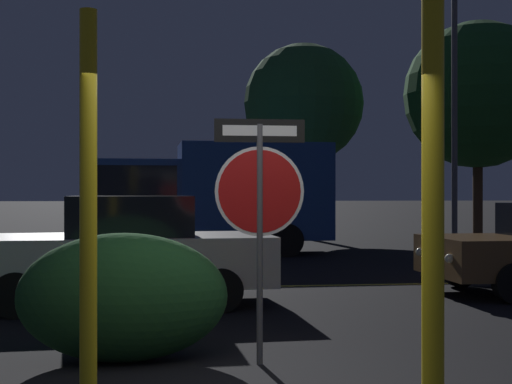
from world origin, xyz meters
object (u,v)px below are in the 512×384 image
at_px(passing_car_2, 123,252).
at_px(delivery_truck, 206,194).
at_px(yellow_pole_left, 88,212).
at_px(stop_sign, 260,192).
at_px(hedge_bush_2, 123,297).
at_px(yellow_pole_right, 433,202).
at_px(street_lamp, 454,53).
at_px(tree_1, 478,95).
at_px(tree_0, 304,104).

xyz_separation_m(passing_car_2, delivery_truck, (1.63, 8.37, 0.82)).
height_order(yellow_pole_left, delivery_truck, yellow_pole_left).
bearing_deg(stop_sign, hedge_bush_2, 168.38).
height_order(stop_sign, yellow_pole_left, yellow_pole_left).
distance_m(yellow_pole_left, delivery_truck, 13.59).
distance_m(stop_sign, yellow_pole_right, 1.96).
bearing_deg(street_lamp, hedge_bush_2, -124.74).
xyz_separation_m(yellow_pole_right, delivery_truck, (-0.98, 13.77, 0.03)).
relative_size(stop_sign, tree_1, 0.32).
bearing_deg(delivery_truck, hedge_bush_2, 171.18).
xyz_separation_m(stop_sign, tree_0, (3.87, 18.11, 3.13)).
distance_m(passing_car_2, delivery_truck, 8.57).
relative_size(yellow_pole_left, yellow_pole_right, 0.96).
height_order(hedge_bush_2, street_lamp, street_lamp).
bearing_deg(yellow_pole_right, tree_0, 81.99).
relative_size(hedge_bush_2, passing_car_2, 0.45).
xyz_separation_m(passing_car_2, tree_1, (10.80, 12.01, 4.08)).
bearing_deg(delivery_truck, passing_car_2, 166.91).
xyz_separation_m(yellow_pole_right, tree_1, (8.19, 17.41, 3.29)).
distance_m(yellow_pole_right, hedge_bush_2, 3.17).
bearing_deg(hedge_bush_2, tree_0, 73.89).
relative_size(hedge_bush_2, street_lamp, 0.26).
height_order(yellow_pole_left, street_lamp, street_lamp).
bearing_deg(hedge_bush_2, delivery_truck, 83.27).
bearing_deg(hedge_bush_2, passing_car_2, 93.65).
distance_m(stop_sign, delivery_truck, 12.14).
relative_size(yellow_pole_left, tree_1, 0.41).
distance_m(hedge_bush_2, street_lamp, 15.32).
distance_m(yellow_pole_left, street_lamp, 16.45).
distance_m(yellow_pole_right, passing_car_2, 6.04).
height_order(yellow_pole_left, passing_car_2, yellow_pole_left).
bearing_deg(hedge_bush_2, yellow_pole_right, -38.31).
relative_size(delivery_truck, street_lamp, 0.81).
distance_m(stop_sign, hedge_bush_2, 1.66).
height_order(stop_sign, hedge_bush_2, stop_sign).
height_order(delivery_truck, street_lamp, street_lamp).
bearing_deg(street_lamp, tree_0, 117.82).
height_order(tree_0, tree_1, tree_1).
xyz_separation_m(yellow_pole_right, tree_0, (2.78, 19.74, 3.21)).
height_order(yellow_pole_right, passing_car_2, yellow_pole_right).
height_order(yellow_pole_right, delivery_truck, yellow_pole_right).
height_order(yellow_pole_left, tree_1, tree_1).
xyz_separation_m(hedge_bush_2, delivery_truck, (1.40, 11.89, 0.97)).
bearing_deg(tree_0, hedge_bush_2, -106.11).
bearing_deg(passing_car_2, hedge_bush_2, -179.57).
bearing_deg(yellow_pole_left, tree_1, 57.97).
relative_size(yellow_pole_left, hedge_bush_2, 1.48).
relative_size(yellow_pole_left, tree_0, 0.43).
bearing_deg(hedge_bush_2, stop_sign, -11.00).
relative_size(stop_sign, delivery_truck, 0.36).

